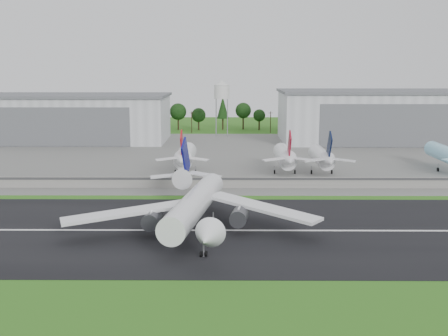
{
  "coord_description": "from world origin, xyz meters",
  "views": [
    {
      "loc": [
        -1.67,
        -112.13,
        36.52
      ],
      "look_at": [
        -2.78,
        40.0,
        9.0
      ],
      "focal_mm": 45.0,
      "sensor_mm": 36.0,
      "label": 1
    }
  ],
  "objects_px": {
    "parked_jet_red_b": "(285,157)",
    "parked_jet_navy": "(323,158)",
    "parked_jet_red_a": "(185,156)",
    "main_airliner": "(195,210)"
  },
  "relations": [
    {
      "from": "parked_jet_navy",
      "to": "parked_jet_red_b",
      "type": "bearing_deg",
      "value": 179.84
    },
    {
      "from": "main_airliner",
      "to": "parked_jet_red_b",
      "type": "relative_size",
      "value": 1.89
    },
    {
      "from": "main_airliner",
      "to": "parked_jet_navy",
      "type": "height_order",
      "value": "main_airliner"
    },
    {
      "from": "parked_jet_red_b",
      "to": "parked_jet_navy",
      "type": "distance_m",
      "value": 12.73
    },
    {
      "from": "parked_jet_red_a",
      "to": "parked_jet_navy",
      "type": "height_order",
      "value": "parked_jet_red_a"
    },
    {
      "from": "parked_jet_red_a",
      "to": "parked_jet_red_b",
      "type": "relative_size",
      "value": 1.0
    },
    {
      "from": "parked_jet_red_b",
      "to": "parked_jet_navy",
      "type": "xyz_separation_m",
      "value": [
        12.73,
        -0.03,
        -0.23
      ]
    },
    {
      "from": "main_airliner",
      "to": "parked_jet_red_b",
      "type": "height_order",
      "value": "main_airliner"
    },
    {
      "from": "parked_jet_red_b",
      "to": "main_airliner",
      "type": "bearing_deg",
      "value": -111.89
    },
    {
      "from": "main_airliner",
      "to": "parked_jet_red_b",
      "type": "distance_m",
      "value": 72.23
    }
  ]
}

